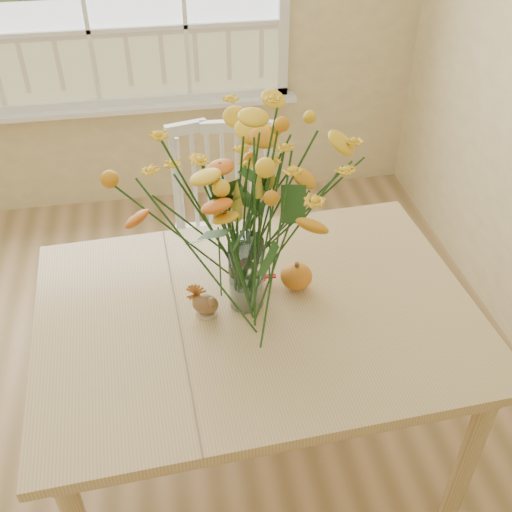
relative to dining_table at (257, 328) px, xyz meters
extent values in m
cube|color=#977849|center=(-0.61, -0.15, -0.72)|extent=(4.00, 4.50, 0.01)
cube|color=white|center=(-0.61, 2.03, -0.03)|extent=(2.42, 0.12, 0.03)
cube|color=tan|center=(0.00, 0.00, 0.07)|extent=(1.56, 1.15, 0.04)
cube|color=tan|center=(0.00, 0.00, 0.00)|extent=(1.44, 1.03, 0.10)
cylinder|color=tan|center=(-0.69, 0.41, -0.33)|extent=(0.07, 0.07, 0.77)
cylinder|color=tan|center=(0.69, -0.41, -0.33)|extent=(0.07, 0.07, 0.77)
cylinder|color=tan|center=(0.64, 0.48, -0.33)|extent=(0.07, 0.07, 0.77)
cube|color=white|center=(-0.02, 0.73, -0.21)|extent=(0.53, 0.51, 0.05)
cube|color=white|center=(0.00, 0.92, 0.06)|extent=(0.49, 0.08, 0.56)
cylinder|color=white|center=(-0.22, 0.57, -0.48)|extent=(0.04, 0.04, 0.48)
cylinder|color=white|center=(-0.19, 0.92, -0.48)|extent=(0.04, 0.04, 0.48)
cylinder|color=white|center=(0.16, 0.54, -0.48)|extent=(0.04, 0.04, 0.48)
cylinder|color=white|center=(0.19, 0.89, -0.48)|extent=(0.04, 0.04, 0.48)
cylinder|color=white|center=(-0.03, 0.04, 0.23)|extent=(0.12, 0.12, 0.27)
ellipsoid|color=orange|center=(0.16, 0.10, 0.14)|extent=(0.12, 0.12, 0.09)
cylinder|color=#CCB78C|center=(-0.18, 0.01, 0.10)|extent=(0.07, 0.07, 0.01)
ellipsoid|color=brown|center=(-0.18, 0.01, 0.14)|extent=(0.11, 0.09, 0.07)
ellipsoid|color=#38160F|center=(0.00, 0.13, 0.12)|extent=(0.07, 0.07, 0.06)
camera|label=1|loc=(-0.26, -1.50, 1.52)|focal=42.00mm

